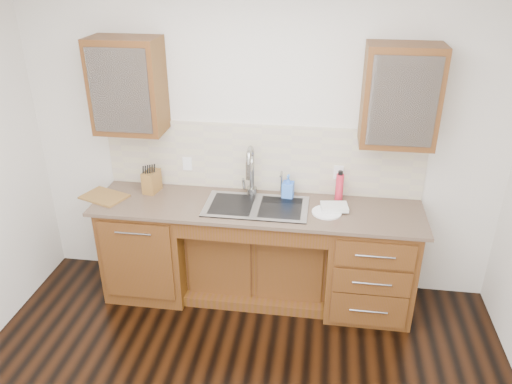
# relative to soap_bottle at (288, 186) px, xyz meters

# --- Properties ---
(wall_back) EXTENTS (4.00, 0.10, 2.70)m
(wall_back) POSITION_rel_soap_bottle_xyz_m (-0.24, 0.18, 0.34)
(wall_back) COLOR silver
(wall_back) RESTS_ON ground
(base_cabinet_left) EXTENTS (0.70, 0.62, 0.88)m
(base_cabinet_left) POSITION_rel_soap_bottle_xyz_m (-1.19, -0.18, -0.57)
(base_cabinet_left) COLOR #593014
(base_cabinet_left) RESTS_ON ground
(base_cabinet_center) EXTENTS (1.20, 0.44, 0.70)m
(base_cabinet_center) POSITION_rel_soap_bottle_xyz_m (-0.24, -0.09, -0.66)
(base_cabinet_center) COLOR #593014
(base_cabinet_center) RESTS_ON ground
(base_cabinet_right) EXTENTS (0.70, 0.62, 0.88)m
(base_cabinet_right) POSITION_rel_soap_bottle_xyz_m (0.71, -0.18, -0.57)
(base_cabinet_right) COLOR #593014
(base_cabinet_right) RESTS_ON ground
(countertop) EXTENTS (2.70, 0.65, 0.03)m
(countertop) POSITION_rel_soap_bottle_xyz_m (-0.24, -0.19, -0.12)
(countertop) COLOR #84705B
(countertop) RESTS_ON base_cabinet_left
(backsplash) EXTENTS (2.70, 0.02, 0.59)m
(backsplash) POSITION_rel_soap_bottle_xyz_m (-0.24, 0.12, 0.19)
(backsplash) COLOR beige
(backsplash) RESTS_ON wall_back
(sink) EXTENTS (0.84, 0.46, 0.19)m
(sink) POSITION_rel_soap_bottle_xyz_m (-0.24, -0.21, -0.19)
(sink) COLOR #9E9EA5
(sink) RESTS_ON countertop
(faucet) EXTENTS (0.04, 0.04, 0.40)m
(faucet) POSITION_rel_soap_bottle_xyz_m (-0.31, 0.02, 0.10)
(faucet) COLOR #999993
(faucet) RESTS_ON countertop
(filter_tap) EXTENTS (0.02, 0.02, 0.24)m
(filter_tap) POSITION_rel_soap_bottle_xyz_m (-0.06, 0.03, 0.02)
(filter_tap) COLOR #999993
(filter_tap) RESTS_ON countertop
(upper_cabinet_left) EXTENTS (0.55, 0.34, 0.75)m
(upper_cabinet_left) POSITION_rel_soap_bottle_xyz_m (-1.29, -0.04, 0.81)
(upper_cabinet_left) COLOR #593014
(upper_cabinet_left) RESTS_ON wall_back
(upper_cabinet_right) EXTENTS (0.55, 0.34, 0.75)m
(upper_cabinet_right) POSITION_rel_soap_bottle_xyz_m (0.81, -0.04, 0.81)
(upper_cabinet_right) COLOR #593014
(upper_cabinet_right) RESTS_ON wall_back
(outlet_left) EXTENTS (0.08, 0.01, 0.12)m
(outlet_left) POSITION_rel_soap_bottle_xyz_m (-0.89, 0.11, 0.11)
(outlet_left) COLOR white
(outlet_left) RESTS_ON backsplash
(outlet_right) EXTENTS (0.08, 0.01, 0.12)m
(outlet_right) POSITION_rel_soap_bottle_xyz_m (0.41, 0.11, 0.11)
(outlet_right) COLOR white
(outlet_right) RESTS_ON backsplash
(soap_bottle) EXTENTS (0.10, 0.10, 0.21)m
(soap_bottle) POSITION_rel_soap_bottle_xyz_m (0.00, 0.00, 0.00)
(soap_bottle) COLOR #3D7CEE
(soap_bottle) RESTS_ON countertop
(water_bottle) EXTENTS (0.08, 0.08, 0.24)m
(water_bottle) POSITION_rel_soap_bottle_xyz_m (0.42, -0.00, 0.02)
(water_bottle) COLOR red
(water_bottle) RESTS_ON countertop
(plate) EXTENTS (0.31, 0.31, 0.01)m
(plate) POSITION_rel_soap_bottle_xyz_m (0.33, -0.23, -0.10)
(plate) COLOR white
(plate) RESTS_ON countertop
(dish_towel) EXTENTS (0.23, 0.18, 0.03)m
(dish_towel) POSITION_rel_soap_bottle_xyz_m (0.39, -0.18, -0.07)
(dish_towel) COLOR white
(dish_towel) RESTS_ON plate
(knife_block) EXTENTS (0.13, 0.19, 0.19)m
(knife_block) POSITION_rel_soap_bottle_xyz_m (-1.17, -0.05, -0.01)
(knife_block) COLOR brown
(knife_block) RESTS_ON countertop
(cutting_board) EXTENTS (0.43, 0.36, 0.02)m
(cutting_board) POSITION_rel_soap_bottle_xyz_m (-1.53, -0.22, -0.09)
(cutting_board) COLOR #8A5F20
(cutting_board) RESTS_ON countertop
(cup_left_a) EXTENTS (0.14, 0.14, 0.10)m
(cup_left_a) POSITION_rel_soap_bottle_xyz_m (-1.36, -0.04, 0.76)
(cup_left_a) COLOR silver
(cup_left_a) RESTS_ON upper_cabinet_left
(cup_left_b) EXTENTS (0.12, 0.12, 0.09)m
(cup_left_b) POSITION_rel_soap_bottle_xyz_m (-1.17, -0.04, 0.76)
(cup_left_b) COLOR white
(cup_left_b) RESTS_ON upper_cabinet_left
(cup_right_a) EXTENTS (0.14, 0.14, 0.09)m
(cup_right_a) POSITION_rel_soap_bottle_xyz_m (0.72, -0.04, 0.75)
(cup_right_a) COLOR white
(cup_right_a) RESTS_ON upper_cabinet_right
(cup_right_b) EXTENTS (0.12, 0.12, 0.10)m
(cup_right_b) POSITION_rel_soap_bottle_xyz_m (0.91, -0.04, 0.76)
(cup_right_b) COLOR silver
(cup_right_b) RESTS_ON upper_cabinet_right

